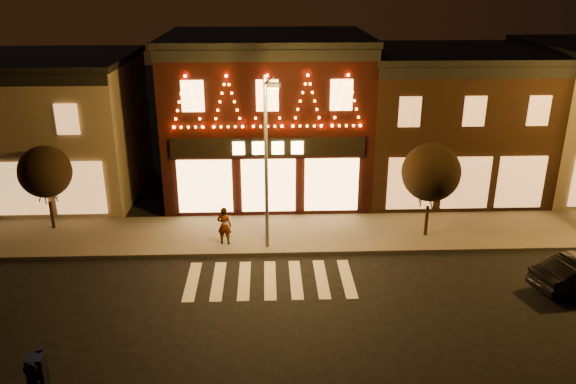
{
  "coord_description": "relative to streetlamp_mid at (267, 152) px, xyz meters",
  "views": [
    {
      "loc": [
        -0.05,
        -15.38,
        11.11
      ],
      "look_at": [
        0.7,
        4.0,
        3.65
      ],
      "focal_mm": 35.51,
      "sensor_mm": 36.0,
      "label": 1
    }
  ],
  "objects": [
    {
      "name": "ground",
      "position": [
        0.04,
        -6.39,
        -4.45
      ],
      "size": [
        120.0,
        120.0,
        0.0
      ],
      "primitive_type": "plane",
      "color": "black",
      "rests_on": "ground"
    },
    {
      "name": "sidewalk_far",
      "position": [
        2.04,
        1.61,
        -4.38
      ],
      "size": [
        44.0,
        4.0,
        0.15
      ],
      "primitive_type": "cube",
      "color": "#47423D",
      "rests_on": "ground"
    },
    {
      "name": "building_left",
      "position": [
        -12.96,
        7.6,
        -0.79
      ],
      "size": [
        12.2,
        8.28,
        7.3
      ],
      "color": "#80715B",
      "rests_on": "ground"
    },
    {
      "name": "building_pulp",
      "position": [
        0.04,
        7.59,
        -0.29
      ],
      "size": [
        10.2,
        8.34,
        8.3
      ],
      "color": "black",
      "rests_on": "ground"
    },
    {
      "name": "building_right_a",
      "position": [
        9.54,
        7.6,
        -0.69
      ],
      "size": [
        9.2,
        8.28,
        7.5
      ],
      "color": "#321D11",
      "rests_on": "ground"
    },
    {
      "name": "streetlamp_mid",
      "position": [
        0.0,
        0.0,
        0.0
      ],
      "size": [
        0.64,
        1.68,
        7.33
      ],
      "rotation": [
        0.0,
        0.0,
        -0.22
      ],
      "color": "#59595E",
      "rests_on": "sidewalk_far"
    },
    {
      "name": "tree_left",
      "position": [
        -9.88,
        2.54,
        -1.58
      ],
      "size": [
        2.32,
        2.32,
        3.89
      ],
      "rotation": [
        0.0,
        0.0,
        -0.02
      ],
      "color": "black",
      "rests_on": "sidewalk_far"
    },
    {
      "name": "tree_right",
      "position": [
        7.04,
        1.11,
        -1.35
      ],
      "size": [
        2.53,
        2.53,
        4.22
      ],
      "rotation": [
        0.0,
        0.0,
        0.04
      ],
      "color": "black",
      "rests_on": "sidewalk_far"
    },
    {
      "name": "pedestrian",
      "position": [
        -1.88,
        0.57,
        -3.45
      ],
      "size": [
        0.69,
        0.52,
        1.69
      ],
      "primitive_type": "imported",
      "rotation": [
        0.0,
        0.0,
        2.94
      ],
      "color": "gray",
      "rests_on": "sidewalk_far"
    }
  ]
}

